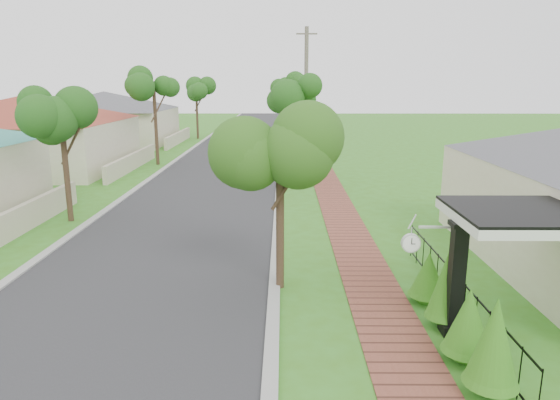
% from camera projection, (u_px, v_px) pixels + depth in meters
% --- Properties ---
extents(ground, '(160.00, 160.00, 0.00)m').
position_uv_depth(ground, '(246.00, 312.00, 11.84)').
color(ground, '#3C761C').
rests_on(ground, ground).
extents(road, '(7.00, 120.00, 0.02)m').
position_uv_depth(road, '(222.00, 170.00, 31.33)').
color(road, '#28282B').
rests_on(road, ground).
extents(kerb_right, '(0.30, 120.00, 0.10)m').
position_uv_depth(kerb_right, '(280.00, 170.00, 31.31)').
color(kerb_right, '#9E9E99').
rests_on(kerb_right, ground).
extents(kerb_left, '(0.30, 120.00, 0.10)m').
position_uv_depth(kerb_left, '(164.00, 170.00, 31.35)').
color(kerb_left, '#9E9E99').
rests_on(kerb_left, ground).
extents(sidewalk, '(1.50, 120.00, 0.03)m').
position_uv_depth(sidewalk, '(321.00, 170.00, 31.29)').
color(sidewalk, brown).
rests_on(sidewalk, ground).
extents(porch_post, '(0.48, 0.48, 2.52)m').
position_uv_depth(porch_post, '(456.00, 285.00, 10.58)').
color(porch_post, black).
rests_on(porch_post, ground).
extents(picket_fence, '(0.03, 8.02, 1.00)m').
position_uv_depth(picket_fence, '(454.00, 292.00, 11.68)').
color(picket_fence, black).
rests_on(picket_fence, ground).
extents(street_trees, '(10.70, 37.65, 5.89)m').
position_uv_depth(street_trees, '(233.00, 94.00, 36.96)').
color(street_trees, '#382619').
rests_on(street_trees, ground).
extents(hedge_row, '(0.86, 4.68, 1.93)m').
position_uv_depth(hedge_row, '(458.00, 310.00, 10.16)').
color(hedge_row, '#206814').
rests_on(hedge_row, ground).
extents(far_house_red, '(15.56, 15.56, 4.60)m').
position_uv_depth(far_house_red, '(28.00, 132.00, 30.87)').
color(far_house_red, beige).
rests_on(far_house_red, ground).
extents(far_house_grey, '(15.56, 15.56, 4.60)m').
position_uv_depth(far_house_grey, '(106.00, 117.00, 44.50)').
color(far_house_grey, beige).
rests_on(far_house_grey, ground).
extents(parked_car_red, '(2.12, 4.28, 1.40)m').
position_uv_depth(parked_car_red, '(257.00, 150.00, 35.27)').
color(parked_car_red, maroon).
rests_on(parked_car_red, ground).
extents(parked_car_white, '(2.13, 4.49, 1.42)m').
position_uv_depth(parked_car_white, '(258.00, 146.00, 37.26)').
color(parked_car_white, white).
rests_on(parked_car_white, ground).
extents(near_tree, '(1.86, 1.86, 4.77)m').
position_uv_depth(near_tree, '(280.00, 145.00, 12.43)').
color(near_tree, '#382619').
rests_on(near_tree, ground).
extents(utility_pole, '(1.20, 0.24, 8.43)m').
position_uv_depth(utility_pole, '(306.00, 101.00, 29.09)').
color(utility_pole, '#706557').
rests_on(utility_pole, ground).
extents(station_clock, '(1.06, 0.13, 0.60)m').
position_uv_depth(station_clock, '(413.00, 242.00, 10.79)').
color(station_clock, silver).
rests_on(station_clock, ground).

